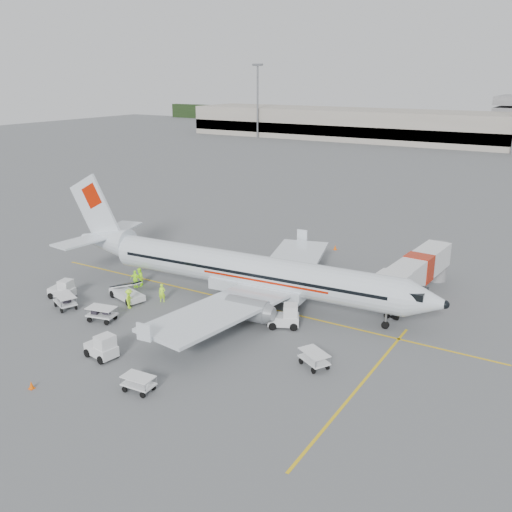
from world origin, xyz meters
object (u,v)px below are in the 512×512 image
at_px(aircraft, 251,249).
at_px(tug_mid, 101,345).
at_px(belt_loader, 126,286).
at_px(tug_fore, 284,316).
at_px(tug_aft, 62,289).
at_px(jet_bridge, 417,277).

xyz_separation_m(aircraft, tug_mid, (-3.67, -14.33, -4.01)).
distance_m(aircraft, belt_loader, 11.70).
bearing_deg(belt_loader, tug_fore, 23.67).
height_order(belt_loader, tug_mid, belt_loader).
distance_m(aircraft, tug_aft, 17.61).
bearing_deg(tug_mid, belt_loader, 133.28).
xyz_separation_m(tug_fore, tug_mid, (-8.63, -11.26, -0.03)).
bearing_deg(jet_bridge, tug_mid, -120.96).
relative_size(jet_bridge, belt_loader, 3.11).
bearing_deg(jet_bridge, tug_aft, -145.04).
bearing_deg(aircraft, tug_fore, -35.64).
height_order(jet_bridge, tug_aft, jet_bridge).
xyz_separation_m(aircraft, tug_aft, (-15.16, -8.00, -4.06)).
bearing_deg(belt_loader, aircraft, 43.49).
height_order(jet_bridge, tug_mid, jet_bridge).
height_order(aircraft, tug_fore, aircraft).
relative_size(aircraft, tug_aft, 15.96).
relative_size(aircraft, tug_mid, 15.04).
distance_m(tug_mid, tug_aft, 13.12).
relative_size(tug_fore, tug_aft, 1.10).
height_order(aircraft, tug_mid, aircraft).
bearing_deg(jet_bridge, aircraft, -141.28).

